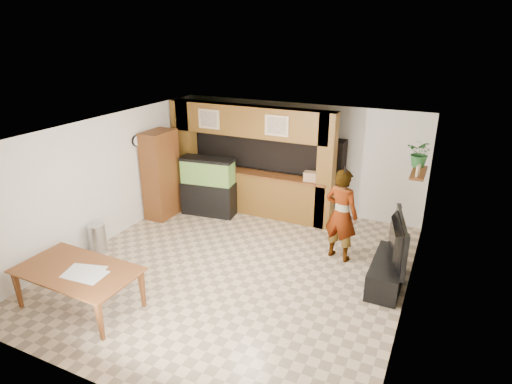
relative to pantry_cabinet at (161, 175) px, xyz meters
The scene contains 21 objects.
floor 3.22m from the pantry_cabinet, 27.65° to the right, with size 6.50×6.50×0.00m, color tan.
ceiling 3.43m from the pantry_cabinet, 27.65° to the right, with size 6.50×6.50×0.00m, color white.
wall_back 3.28m from the pantry_cabinet, 34.20° to the left, with size 6.00×6.00×0.00m, color silver.
wall_left 1.47m from the pantry_cabinet, 101.97° to the right, with size 6.50×6.50×0.00m, color silver.
wall_right 5.88m from the pantry_cabinet, 13.94° to the right, with size 6.50×6.50×0.00m, color silver.
partition 2.15m from the pantry_cabinet, 34.90° to the left, with size 4.20×0.99×2.60m.
wall_clock 1.00m from the pantry_cabinet, 122.63° to the right, with size 0.05×0.25×0.25m.
wall_shelf 5.62m from the pantry_cabinet, ahead, with size 0.25×0.90×0.04m, color brown.
pantry_cabinet is the anchor object (origin of this frame).
trash_can 2.18m from the pantry_cabinet, 91.96° to the right, with size 0.33×0.33×0.61m, color #B2B2B7.
aquarium 1.14m from the pantry_cabinet, 29.45° to the left, with size 1.27×0.48×1.40m.
tv_stand 5.46m from the pantry_cabinet, ahead, with size 0.52×1.41×0.47m, color black.
television 5.41m from the pantry_cabinet, ahead, with size 1.38×0.18×0.80m, color black.
photo_frame 5.61m from the pantry_cabinet, ahead, with size 0.03×0.16×0.21m, color tan.
potted_plant 5.67m from the pantry_cabinet, ahead, with size 0.49×0.42×0.54m, color #26612B.
person 4.34m from the pantry_cabinet, ahead, with size 0.67×0.44×1.83m, color #947651.
microphone 4.48m from the pantry_cabinet, ahead, with size 0.03×0.03×0.15m, color black.
dining_table 3.78m from the pantry_cabinet, 74.18° to the right, with size 1.96×1.09×0.69m, color brown.
newspaper_a 3.83m from the pantry_cabinet, 70.32° to the right, with size 0.56×0.41×0.01m, color silver.
newspaper_b 3.75m from the pantry_cabinet, 71.60° to the right, with size 0.58×0.42×0.01m, color silver.
counter_box 3.47m from the pantry_cabinet, 17.37° to the left, with size 0.31×0.21×0.21m, color #A17C57.
Camera 1 is at (3.32, -6.18, 4.22)m, focal length 30.00 mm.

